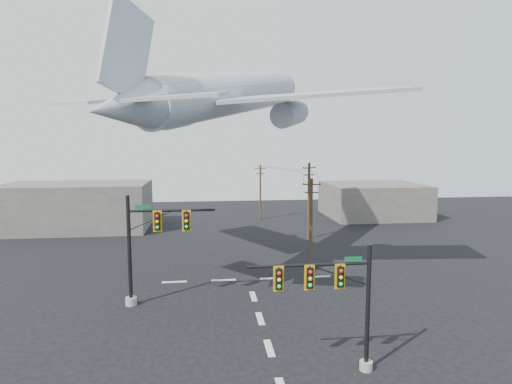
{
  "coord_description": "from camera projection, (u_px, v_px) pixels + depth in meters",
  "views": [
    {
      "loc": [
        -3.33,
        -22.12,
        11.27
      ],
      "look_at": [
        -0.15,
        5.0,
        8.09
      ],
      "focal_mm": 30.0,
      "sensor_mm": 36.0,
      "label": 1
    }
  ],
  "objects": [
    {
      "name": "utility_pole_a",
      "position": [
        311.0,
        221.0,
        38.44
      ],
      "size": [
        1.57,
        0.58,
        8.07
      ],
      "rotation": [
        0.0,
        0.0,
        -0.3
      ],
      "color": "#43311C",
      "rests_on": "ground"
    },
    {
      "name": "building_left",
      "position": [
        77.0,
        206.0,
        55.37
      ],
      "size": [
        18.0,
        10.0,
        6.0
      ],
      "primitive_type": "cube",
      "color": "#68635B",
      "rests_on": "ground"
    },
    {
      "name": "power_lines",
      "position": [
        293.0,
        171.0,
        50.12
      ],
      "size": [
        5.6,
        24.21,
        0.06
      ],
      "color": "black"
    },
    {
      "name": "airliner",
      "position": [
        231.0,
        95.0,
        36.16
      ],
      "size": [
        26.45,
        29.03,
        8.46
      ],
      "rotation": [
        0.0,
        -0.16,
        1.01
      ],
      "color": "#A4A8B0"
    },
    {
      "name": "utility_pole_c",
      "position": [
        260.0,
        191.0,
        62.14
      ],
      "size": [
        1.63,
        0.45,
        8.03
      ],
      "rotation": [
        0.0,
        0.0,
        0.21
      ],
      "color": "#43311C",
      "rests_on": "ground"
    },
    {
      "name": "utility_pole_b",
      "position": [
        309.0,
        199.0,
        49.77
      ],
      "size": [
        1.71,
        0.82,
        8.93
      ],
      "rotation": [
        0.0,
        0.0,
        0.4
      ],
      "color": "#43311C",
      "rests_on": "ground"
    },
    {
      "name": "building_right",
      "position": [
        373.0,
        200.0,
        65.23
      ],
      "size": [
        14.0,
        12.0,
        5.0
      ],
      "primitive_type": "cube",
      "color": "#68635B",
      "rests_on": "ground"
    },
    {
      "name": "ground",
      "position": [
        269.0,
        348.0,
        23.51
      ],
      "size": [
        120.0,
        120.0,
        0.0
      ],
      "primitive_type": "plane",
      "color": "black",
      "rests_on": "ground"
    },
    {
      "name": "signal_mast_near",
      "position": [
        339.0,
        302.0,
        20.61
      ],
      "size": [
        6.26,
        0.7,
        6.38
      ],
      "color": "gray",
      "rests_on": "ground"
    },
    {
      "name": "signal_mast_far",
      "position": [
        148.0,
        247.0,
        29.38
      ],
      "size": [
        6.26,
        0.85,
        7.71
      ],
      "color": "gray",
      "rests_on": "ground"
    },
    {
      "name": "lane_markings",
      "position": [
        258.0,
        310.0,
        28.77
      ],
      "size": [
        14.0,
        21.2,
        0.01
      ],
      "color": "beige",
      "rests_on": "ground"
    }
  ]
}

